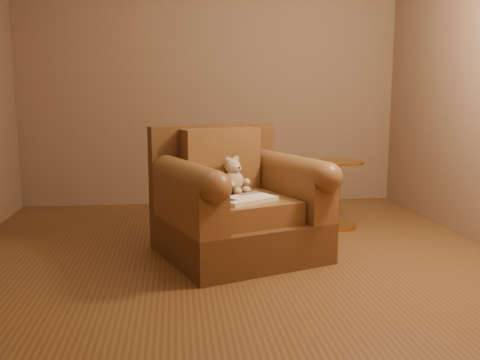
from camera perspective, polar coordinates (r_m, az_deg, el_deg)
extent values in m
plane|color=brown|center=(3.95, -1.02, -8.31)|extent=(4.00, 4.00, 0.00)
cube|color=#795E4A|center=(5.76, -3.14, 10.88)|extent=(4.00, 0.02, 2.70)
cube|color=#795E4A|center=(1.79, 5.64, 14.03)|extent=(4.00, 0.02, 2.70)
cube|color=#52341B|center=(3.97, -0.09, -6.01)|extent=(1.33, 1.30, 0.29)
cube|color=#52341B|center=(4.27, -2.82, 1.55)|extent=(1.02, 0.46, 0.65)
cube|color=brown|center=(3.87, 0.26, -2.98)|extent=(0.83, 0.90, 0.16)
cube|color=brown|center=(4.14, -2.05, 2.25)|extent=(0.63, 0.37, 0.47)
cube|color=brown|center=(3.68, -5.55, -2.25)|extent=(0.51, 0.91, 0.34)
cube|color=brown|center=(4.06, 5.53, -1.15)|extent=(0.51, 0.91, 0.34)
cylinder|color=brown|center=(3.65, -5.59, 0.33)|extent=(0.51, 0.91, 0.21)
cylinder|color=brown|center=(4.03, 5.57, 1.20)|extent=(0.51, 0.91, 0.21)
ellipsoid|color=tan|center=(4.03, -0.72, -0.21)|extent=(0.16, 0.15, 0.17)
sphere|color=tan|center=(4.01, -0.82, 1.50)|extent=(0.12, 0.12, 0.12)
ellipsoid|color=tan|center=(3.98, -1.33, 2.16)|extent=(0.05, 0.03, 0.05)
ellipsoid|color=tan|center=(4.04, -0.43, 2.27)|extent=(0.05, 0.03, 0.05)
ellipsoid|color=beige|center=(3.97, -0.28, 1.26)|extent=(0.06, 0.04, 0.05)
sphere|color=black|center=(3.96, -0.09, 1.32)|extent=(0.02, 0.02, 0.02)
ellipsoid|color=tan|center=(3.93, -0.89, -0.46)|extent=(0.05, 0.11, 0.05)
ellipsoid|color=tan|center=(4.03, 0.72, -0.21)|extent=(0.05, 0.11, 0.05)
ellipsoid|color=tan|center=(3.93, -0.24, -1.20)|extent=(0.06, 0.11, 0.05)
ellipsoid|color=tan|center=(3.99, 0.70, -1.04)|extent=(0.06, 0.11, 0.05)
cube|color=beige|center=(3.70, 0.67, -2.10)|extent=(0.46, 0.42, 0.03)
cube|color=white|center=(3.63, -0.51, -2.06)|extent=(0.29, 0.31, 0.00)
cube|color=white|center=(3.76, 1.81, -1.67)|extent=(0.29, 0.31, 0.00)
cube|color=beige|center=(3.69, 0.67, -1.85)|extent=(0.14, 0.20, 0.00)
cube|color=#0F1638|center=(3.60, -1.06, -2.12)|extent=(0.10, 0.11, 0.00)
cube|color=slate|center=(3.82, 0.96, -1.45)|extent=(0.18, 0.14, 0.00)
cylinder|color=gold|center=(4.89, 10.32, -4.83)|extent=(0.34, 0.34, 0.03)
cylinder|color=gold|center=(4.82, 10.42, -1.52)|extent=(0.03, 0.03, 0.56)
cylinder|color=gold|center=(4.78, 10.53, 1.90)|extent=(0.43, 0.43, 0.02)
cylinder|color=gold|center=(4.78, 10.52, 1.74)|extent=(0.03, 0.03, 0.02)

